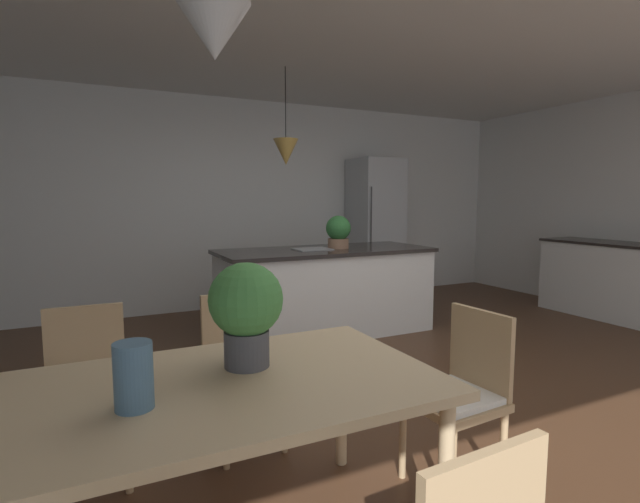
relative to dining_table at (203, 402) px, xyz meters
name	(u,v)px	position (x,y,z in m)	size (l,w,h in m)	color
ground_plane	(383,393)	(1.56, 1.13, -0.69)	(10.00, 8.40, 0.04)	#4C301E
ceiling_slab	(389,1)	(1.56, 1.13, 2.09)	(10.00, 8.40, 0.12)	silver
wall_back_kitchen	(248,204)	(1.56, 4.39, 0.68)	(10.00, 0.12, 2.70)	silver
dining_table	(203,402)	(0.00, 0.00, 0.00)	(1.79, 0.98, 0.73)	#D1B284
chair_kitchen_end	(461,391)	(1.26, 0.00, -0.19)	(0.43, 0.43, 0.87)	tan
chair_far_right	(241,364)	(0.40, 0.86, -0.19)	(0.42, 0.42, 0.87)	tan
chair_far_left	(87,388)	(-0.40, 0.86, -0.19)	(0.41, 0.41, 0.87)	tan
kitchen_island	(325,290)	(1.87, 2.70, -0.21)	(2.25, 0.92, 0.91)	white
refrigerator	(375,229)	(3.31, 3.99, 0.32)	(0.64, 0.67, 1.98)	#B2B5B7
pendant_over_table	(214,31)	(0.06, -0.07, 1.31)	(0.25, 0.25, 0.81)	black
pendant_over_island_main	(286,152)	(1.43, 2.70, 1.22)	(0.25, 0.25, 0.94)	black
potted_plant_on_island	(338,231)	(2.03, 2.70, 0.41)	(0.26, 0.26, 0.35)	#8C664C
potted_plant_on_table	(246,307)	(0.21, 0.12, 0.31)	(0.31, 0.31, 0.43)	#4C4C51
vase_on_dining_table	(134,376)	(-0.24, -0.10, 0.18)	(0.13, 0.13, 0.22)	slate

